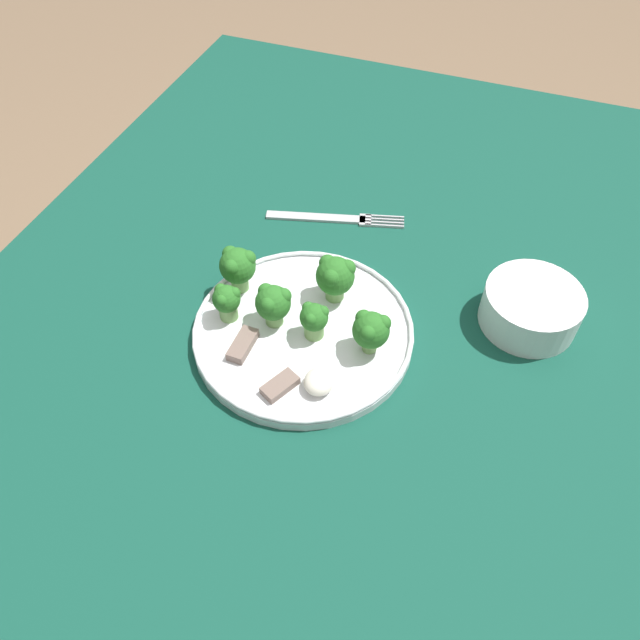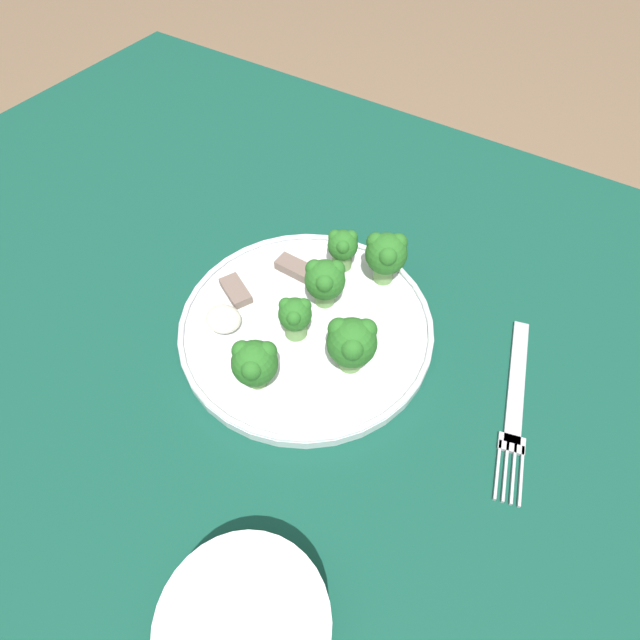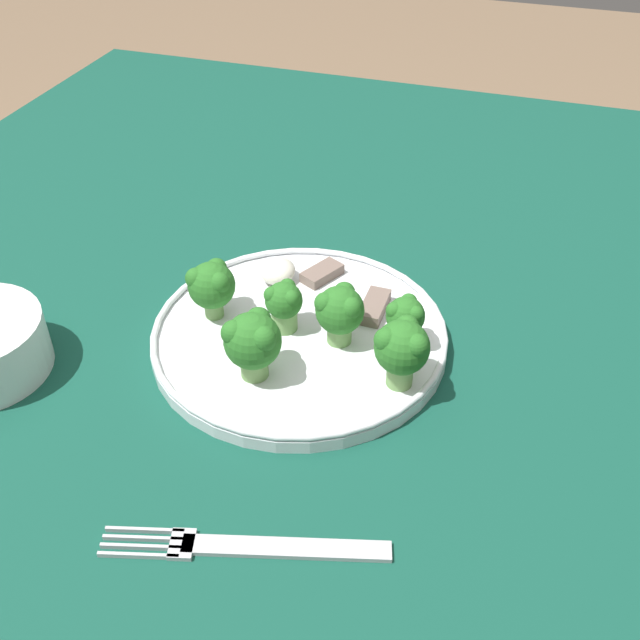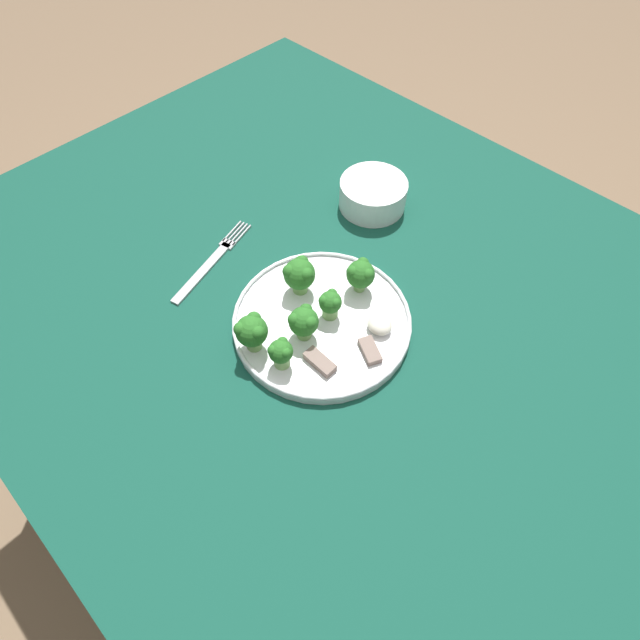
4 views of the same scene
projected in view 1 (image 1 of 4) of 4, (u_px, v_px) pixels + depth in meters
ground_plane at (340, 562)px, 1.34m from camera, size 8.00×8.00×0.00m
table at (352, 384)px, 0.83m from camera, size 1.33×1.01×0.77m
dinner_plate at (303, 331)px, 0.75m from camera, size 0.27×0.27×0.02m
fork at (334, 218)px, 0.90m from camera, size 0.07×0.20×0.00m
cream_bowl at (531, 308)px, 0.76m from camera, size 0.12×0.12×0.05m
broccoli_floret_near_rim_left at (371, 330)px, 0.71m from camera, size 0.04×0.04×0.06m
broccoli_floret_center_left at (314, 319)px, 0.72m from camera, size 0.03×0.03×0.05m
broccoli_floret_back_left at (335, 276)px, 0.76m from camera, size 0.05×0.05×0.06m
broccoli_floret_front_left at (273, 303)px, 0.73m from camera, size 0.04×0.04×0.06m
broccoli_floret_center_back at (227, 300)px, 0.74m from camera, size 0.03×0.03×0.05m
broccoli_floret_mid_cluster at (238, 266)px, 0.77m from camera, size 0.05×0.05×0.06m
meat_slice_front_slice at (280, 386)px, 0.69m from camera, size 0.05×0.04×0.01m
meat_slice_middle_slice at (243, 345)px, 0.73m from camera, size 0.05×0.02×0.01m
sauce_dollop at (319, 381)px, 0.69m from camera, size 0.04×0.03×0.02m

